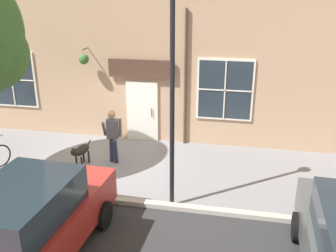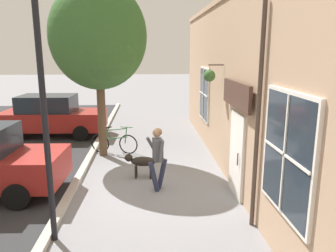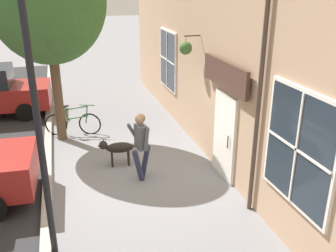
% 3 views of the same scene
% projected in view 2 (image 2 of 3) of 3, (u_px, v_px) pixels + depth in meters
% --- Properties ---
extents(ground_plane, '(90.00, 90.00, 0.00)m').
position_uv_depth(ground_plane, '(149.00, 187.00, 8.78)').
color(ground_plane, gray).
extents(storefront_facade, '(0.95, 18.00, 5.14)m').
position_uv_depth(storefront_facade, '(240.00, 90.00, 8.35)').
color(storefront_facade, tan).
rests_on(storefront_facade, ground_plane).
extents(pedestrian_walking, '(0.57, 0.55, 1.67)m').
position_uv_depth(pedestrian_walking, '(158.00, 153.00, 8.37)').
color(pedestrian_walking, '#282D47').
rests_on(pedestrian_walking, ground_plane).
extents(dog_on_leash, '(1.12, 0.37, 0.74)m').
position_uv_depth(dog_on_leash, '(141.00, 161.00, 9.30)').
color(dog_on_leash, black).
rests_on(dog_on_leash, ground_plane).
extents(street_tree_by_curb, '(3.16, 2.84, 5.77)m').
position_uv_depth(street_tree_by_curb, '(100.00, 39.00, 10.52)').
color(street_tree_by_curb, brown).
rests_on(street_tree_by_curb, ground_plane).
extents(leaning_bicycle, '(1.69, 0.50, 1.00)m').
position_uv_depth(leaning_bicycle, '(114.00, 142.00, 11.66)').
color(leaning_bicycle, black).
rests_on(leaning_bicycle, ground_plane).
extents(parked_car_nearest_curb, '(4.37, 2.08, 1.75)m').
position_uv_depth(parked_car_nearest_curb, '(52.00, 116.00, 13.93)').
color(parked_car_nearest_curb, maroon).
rests_on(parked_car_nearest_curb, ground_plane).
extents(street_lamp, '(0.32, 0.32, 5.33)m').
position_uv_depth(street_lamp, '(39.00, 58.00, 5.55)').
color(street_lamp, black).
rests_on(street_lamp, ground_plane).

